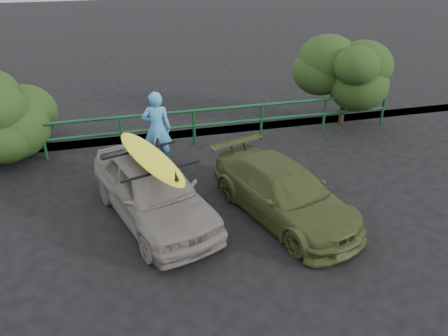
# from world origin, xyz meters

# --- Properties ---
(ground) EXTENTS (80.00, 80.00, 0.00)m
(ground) POSITION_xyz_m (0.00, 0.00, 0.00)
(ground) COLOR black
(guardrail) EXTENTS (14.00, 0.08, 1.04)m
(guardrail) POSITION_xyz_m (0.00, 5.00, 0.52)
(guardrail) COLOR #124221
(guardrail) RESTS_ON ground
(shrub_right) EXTENTS (3.20, 2.40, 2.59)m
(shrub_right) POSITION_xyz_m (5.00, 5.50, 1.30)
(shrub_right) COLOR #233B15
(shrub_right) RESTS_ON ground
(sedan) EXTENTS (2.65, 4.17, 1.32)m
(sedan) POSITION_xyz_m (-0.52, 1.55, 0.66)
(sedan) COLOR slate
(sedan) RESTS_ON ground
(olive_vehicle) EXTENTS (2.65, 4.12, 1.11)m
(olive_vehicle) POSITION_xyz_m (2.12, 0.98, 0.55)
(olive_vehicle) COLOR #3B471F
(olive_vehicle) RESTS_ON ground
(man) EXTENTS (0.77, 0.57, 1.95)m
(man) POSITION_xyz_m (-0.12, 4.03, 0.97)
(man) COLOR #4493CE
(man) RESTS_ON ground
(roof_rack) EXTENTS (1.88, 1.56, 0.05)m
(roof_rack) POSITION_xyz_m (-0.52, 1.55, 1.35)
(roof_rack) COLOR black
(roof_rack) RESTS_ON sedan
(surfboard) EXTENTS (1.42, 2.89, 0.08)m
(surfboard) POSITION_xyz_m (-0.52, 1.55, 1.42)
(surfboard) COLOR yellow
(surfboard) RESTS_ON roof_rack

